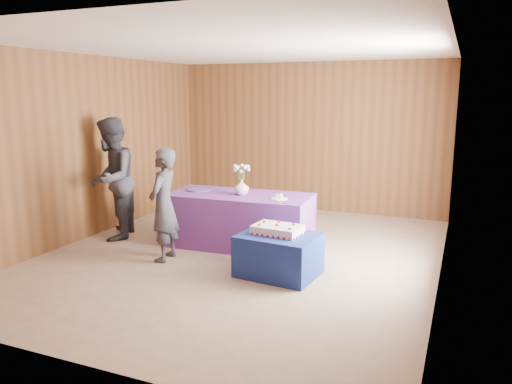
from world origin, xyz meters
The scene contains 13 objects.
ground centered at (0.00, 0.00, 0.00)m, with size 6.00×6.00×0.00m, color gray.
room_shell centered at (0.00, 0.00, 1.80)m, with size 5.04×6.04×2.72m.
cake_table centered at (0.72, -0.49, 0.25)m, with size 0.90×0.70×0.50m, color navy.
serving_table centered at (-0.20, 0.40, 0.38)m, with size 2.00×0.90×0.75m, color #713798.
sheet_cake centered at (0.69, -0.46, 0.55)m, with size 0.62×0.46×0.14m.
vase centered at (-0.16, 0.39, 0.86)m, with size 0.20×0.20×0.21m, color silver.
flower_spray centered at (-0.16, 0.39, 1.12)m, with size 0.25×0.24×0.19m.
platter centered at (-0.86, 0.42, 0.76)m, with size 0.34×0.34×0.02m, color #624D9A.
plate centered at (0.43, 0.30, 0.76)m, with size 0.22×0.22×0.01m, color white.
cake_slice centered at (0.43, 0.30, 0.79)m, with size 0.07×0.07×0.08m.
knife centered at (0.54, 0.10, 0.75)m, with size 0.26×0.02×0.00m, color silver.
guest_left centered at (-0.84, -0.54, 0.73)m, with size 0.53×0.35×1.46m, color #363740.
guest_right centered at (-2.10, 0.02, 0.90)m, with size 0.88×0.68×1.80m, color #31323B.
Camera 1 is at (2.67, -5.82, 2.13)m, focal length 35.00 mm.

